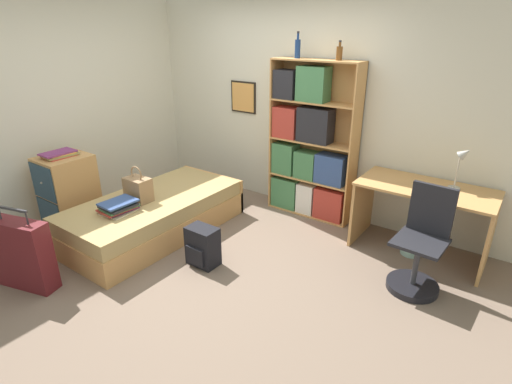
{
  "coord_description": "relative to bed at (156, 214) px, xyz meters",
  "views": [
    {
      "loc": [
        2.62,
        -2.66,
        2.22
      ],
      "look_at": [
        0.55,
        0.2,
        0.75
      ],
      "focal_mm": 28.0,
      "sensor_mm": 36.0,
      "label": 1
    }
  ],
  "objects": [
    {
      "name": "bottle_brown",
      "position": [
        1.46,
        1.47,
        1.74
      ],
      "size": [
        0.07,
        0.07,
        0.2
      ],
      "color": "brown",
      "rests_on": "bookcase"
    },
    {
      "name": "desk_lamp",
      "position": [
        2.84,
        1.4,
        0.83
      ],
      "size": [
        0.16,
        0.11,
        0.44
      ],
      "color": "#ADA89E",
      "rests_on": "desk"
    },
    {
      "name": "magazine_pile_on_dresser",
      "position": [
        -0.93,
        -0.5,
        0.68
      ],
      "size": [
        0.25,
        0.38,
        0.06
      ],
      "color": "#B2382D",
      "rests_on": "dresser"
    },
    {
      "name": "wall_back",
      "position": [
        0.74,
        1.67,
        1.08
      ],
      "size": [
        10.0,
        0.09,
        2.6
      ],
      "color": "beige",
      "rests_on": "ground_plane"
    },
    {
      "name": "suitcase",
      "position": [
        -0.14,
        -1.4,
        0.12
      ],
      "size": [
        0.59,
        0.33,
        0.79
      ],
      "color": "#5B191E",
      "rests_on": "ground_plane"
    },
    {
      "name": "waste_bin",
      "position": [
        2.55,
        1.23,
        -0.1
      ],
      "size": [
        0.21,
        0.21,
        0.24
      ],
      "color": "#99C1B2",
      "rests_on": "ground_plane"
    },
    {
      "name": "desk",
      "position": [
        2.59,
        1.29,
        0.31
      ],
      "size": [
        1.3,
        0.66,
        0.75
      ],
      "color": "tan",
      "rests_on": "ground_plane"
    },
    {
      "name": "backpack",
      "position": [
        0.91,
        -0.2,
        -0.02
      ],
      "size": [
        0.31,
        0.24,
        0.4
      ],
      "color": "black",
      "rests_on": "ground_plane"
    },
    {
      "name": "bed",
      "position": [
        0.0,
        0.0,
        0.0
      ],
      "size": [
        1.0,
        2.04,
        0.43
      ],
      "color": "tan",
      "rests_on": "ground_plane"
    },
    {
      "name": "wall_left",
      "position": [
        -1.36,
        -0.02,
        1.08
      ],
      "size": [
        0.06,
        10.0,
        2.6
      ],
      "color": "beige",
      "rests_on": "ground_plane"
    },
    {
      "name": "handbag",
      "position": [
        -0.06,
        -0.16,
        0.36
      ],
      "size": [
        0.29,
        0.19,
        0.4
      ],
      "color": "#93704C",
      "rests_on": "bed"
    },
    {
      "name": "desk_chair",
      "position": [
        2.74,
        0.66,
        0.1
      ],
      "size": [
        0.46,
        0.46,
        0.96
      ],
      "color": "black",
      "rests_on": "ground_plane"
    },
    {
      "name": "bookcase",
      "position": [
        1.13,
        1.47,
        0.62
      ],
      "size": [
        1.08,
        0.28,
        1.88
      ],
      "color": "tan",
      "rests_on": "ground_plane"
    },
    {
      "name": "bottle_green",
      "position": [
        0.95,
        1.47,
        1.78
      ],
      "size": [
        0.06,
        0.06,
        0.29
      ],
      "color": "navy",
      "rests_on": "bookcase"
    },
    {
      "name": "book_stack_on_bed",
      "position": [
        0.01,
        -0.47,
        0.28
      ],
      "size": [
        0.31,
        0.38,
        0.12
      ],
      "color": "beige",
      "rests_on": "bed"
    },
    {
      "name": "ground_plane",
      "position": [
        0.74,
        -0.02,
        -0.22
      ],
      "size": [
        14.0,
        14.0,
        0.0
      ],
      "primitive_type": "plane",
      "color": "#756051"
    },
    {
      "name": "dresser",
      "position": [
        -0.91,
        -0.49,
        0.22
      ],
      "size": [
        0.48,
        0.56,
        0.87
      ],
      "color": "tan",
      "rests_on": "ground_plane"
    }
  ]
}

